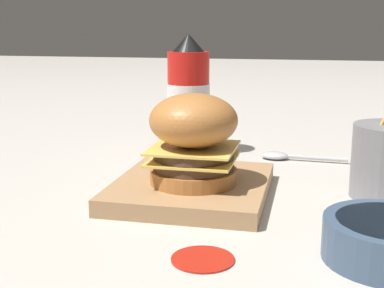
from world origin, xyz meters
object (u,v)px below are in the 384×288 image
at_px(burger, 193,138).
at_px(spoon, 283,156).
at_px(serving_board, 192,187).
at_px(ketchup_bottle, 188,100).

bearing_deg(burger, spoon, -23.32).
bearing_deg(serving_board, ketchup_bottle, 14.33).
height_order(ketchup_bottle, spoon, ketchup_bottle).
relative_size(burger, spoon, 0.81).
bearing_deg(spoon, ketchup_bottle, -1.37).
bearing_deg(ketchup_bottle, serving_board, -165.67).
bearing_deg(burger, ketchup_bottle, 14.68).
relative_size(serving_board, spoon, 1.56).
height_order(burger, spoon, burger).
relative_size(serving_board, ketchup_bottle, 1.07).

